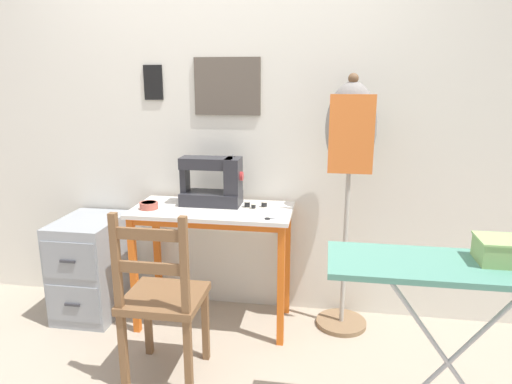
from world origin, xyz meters
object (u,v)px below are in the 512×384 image
Objects in this scene: sewing_machine at (215,183)px; thread_spool_far_edge at (264,204)px; fabric_bowl at (149,205)px; thread_spool_mid_table at (253,206)px; dress_form at (350,147)px; scissors at (272,218)px; filing_cabinet at (91,267)px; ironing_board at (458,276)px; thread_spool_near_machine at (247,204)px; wooden_chair at (162,300)px; storage_box at (501,250)px.

sewing_machine is 9.02× the size of thread_spool_far_edge.
thread_spool_mid_table is at bearing 9.76° from fabric_bowl.
fabric_bowl is 1.26m from dress_form.
sewing_machine reaches higher than scissors.
scissors is 3.08× the size of thread_spool_far_edge.
filing_cabinet is (-1.10, -0.03, -0.46)m from thread_spool_mid_table.
scissors is at bearing 139.07° from ironing_board.
ironing_board is (2.06, -0.87, 0.48)m from filing_cabinet.
thread_spool_mid_table reaches higher than scissors.
fabric_bowl reaches higher than thread_spool_mid_table.
thread_spool_near_machine reaches higher than thread_spool_mid_table.
sewing_machine is at bearing 179.61° from thread_spool_far_edge.
ironing_board is at bearing -43.19° from thread_spool_mid_table.
ironing_board reaches higher than thread_spool_far_edge.
scissors is at bearing -6.11° from fabric_bowl.
scissors is 3.18× the size of thread_spool_near_machine.
filing_cabinet is at bearing 157.10° from ironing_board.
dress_form reaches higher than ironing_board.
thread_spool_mid_table is (0.63, 0.11, -0.01)m from fabric_bowl.
thread_spool_mid_table is 0.77× the size of thread_spool_far_edge.
sewing_machine is 0.43m from fabric_bowl.
ironing_board reaches higher than thread_spool_near_machine.
filing_cabinet is at bearing -175.89° from thread_spool_far_edge.
wooden_chair is at bearing -116.49° from thread_spool_near_machine.
dress_form is at bearing 29.79° from scissors.
storage_box is (1.12, -0.87, 0.12)m from thread_spool_mid_table.
ironing_board is (0.82, -0.71, 0.03)m from scissors.
dress_form is 1.09m from ironing_board.
thread_spool_near_machine is 0.81m from wooden_chair.
wooden_chair is 0.93× the size of ironing_board.
sewing_machine reaches higher than wooden_chair.
fabric_bowl is 0.78m from scissors.
dress_form is (0.57, 0.05, 0.37)m from thread_spool_mid_table.
fabric_bowl reaches higher than filing_cabinet.
fabric_bowl is at bearing -167.21° from thread_spool_far_edge.
thread_spool_mid_table is 0.68m from dress_form.
storage_box is (0.55, -0.92, -0.26)m from dress_form.
sewing_machine is at bearing -179.97° from dress_form.
thread_spool_mid_table is at bearing 59.62° from wooden_chair.
storage_box reaches higher than thread_spool_mid_table.
thread_spool_mid_table reaches higher than filing_cabinet.
thread_spool_far_edge reaches higher than thread_spool_mid_table.
sewing_machine is at bearing 172.80° from thread_spool_near_machine.
sewing_machine is 1.65m from storage_box.
dress_form is 1.56× the size of ironing_board.
storage_box reaches higher than fabric_bowl.
scissors is 0.74× the size of storage_box.
dress_form is at bearing 0.29° from thread_spool_far_edge.
thread_spool_far_edge is 0.63m from dress_form.
sewing_machine is 11.76× the size of thread_spool_mid_table.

